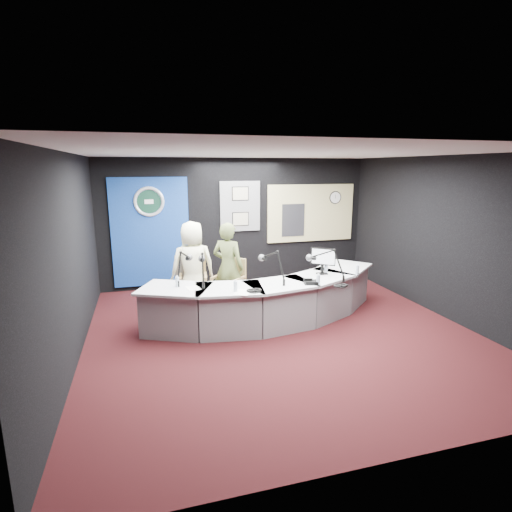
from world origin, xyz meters
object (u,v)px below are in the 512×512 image
object	(u,v)px
broadcast_desk	(268,300)
armchair_left	(193,281)
person_man	(193,266)
person_woman	(228,267)
armchair_right	(228,285)

from	to	relation	value
broadcast_desk	armchair_left	world-z (taller)	armchair_left
armchair_left	person_man	size ratio (longest dim) A/B	0.65
broadcast_desk	person_woman	distance (m)	0.99
person_man	person_woman	distance (m)	0.66
armchair_left	armchair_right	size ratio (longest dim) A/B	1.09
broadcast_desk	person_woman	size ratio (longest dim) A/B	2.74
broadcast_desk	armchair_left	xyz separation A→B (m)	(-1.16, 0.95, 0.16)
armchair_left	broadcast_desk	bearing A→B (deg)	-31.61
broadcast_desk	armchair_right	bearing A→B (deg)	128.91
armchair_left	armchair_right	world-z (taller)	armchair_left
armchair_right	person_woman	xyz separation A→B (m)	(0.00, 0.00, 0.33)
broadcast_desk	person_man	world-z (taller)	person_man
broadcast_desk	armchair_left	size ratio (longest dim) A/B	4.22
armchair_right	person_man	xyz separation A→B (m)	(-0.61, 0.27, 0.34)
person_woman	armchair_right	bearing A→B (deg)	-0.00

